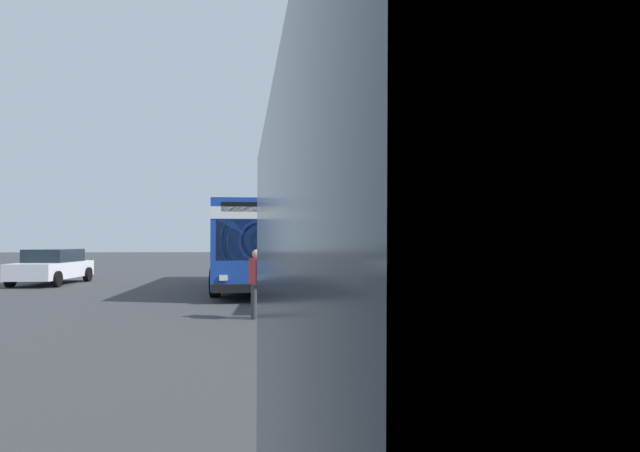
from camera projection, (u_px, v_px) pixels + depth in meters
ground at (394, 276)px, 27.79m from camera, size 120.00×120.00×0.00m
curb_strip at (334, 279)px, 24.99m from camera, size 30.89×0.50×0.12m
plaza_building at (533, 210)px, 25.74m from camera, size 26.04×14.85×6.63m
transit_bus at (256, 240)px, 21.18m from camera, size 11.31×3.14×3.34m
parked_sedan_white at (52, 266)px, 22.55m from camera, size 4.47×2.14×1.47m
pedestrian at (257, 280)px, 12.59m from camera, size 0.65×0.38×1.62m
potted_palm at (383, 275)px, 18.00m from camera, size 1.70×1.60×3.12m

